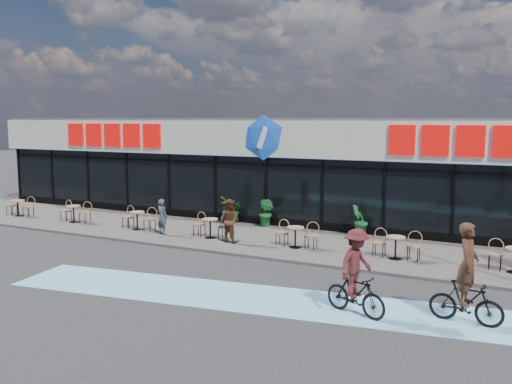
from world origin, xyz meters
TOP-DOWN VIEW (x-y plane):
  - ground at (0.00, 0.00)m, footprint 120.00×120.00m
  - sidewalk at (0.00, 4.50)m, footprint 44.00×5.00m
  - bike_lane at (4.00, -1.50)m, footprint 14.17×4.13m
  - building at (-0.00, 9.93)m, footprint 30.60×6.57m
  - bistro_set_0 at (-11.17, 3.77)m, footprint 1.54×0.62m
  - bistro_set_1 at (-7.70, 3.77)m, footprint 1.54×0.62m
  - bistro_set_2 at (-4.22, 3.77)m, footprint 1.54×0.62m
  - bistro_set_3 at (-0.75, 3.77)m, footprint 1.54×0.62m
  - bistro_set_4 at (2.72, 3.77)m, footprint 1.54×0.62m
  - bistro_set_5 at (6.19, 3.77)m, footprint 1.54×0.62m
  - potted_plant_left at (-1.44, 6.51)m, footprint 1.37×1.40m
  - potted_plant_mid at (0.19, 6.60)m, footprint 0.79×0.71m
  - potted_plant_right at (4.19, 6.54)m, footprint 0.82×0.86m
  - patron_left at (-2.76, 3.39)m, footprint 0.57×0.43m
  - patron_right at (0.24, 3.43)m, footprint 0.87×0.73m
  - cyclist_a at (8.77, -0.94)m, footprint 1.66×0.71m
  - cyclist_b at (6.40, -1.52)m, footprint 1.70×1.18m

SIDE VIEW (x-z plane):
  - ground at x=0.00m, z-range 0.00..0.00m
  - bike_lane at x=4.00m, z-range 0.00..0.01m
  - sidewalk at x=0.00m, z-range 0.00..0.10m
  - bistro_set_0 at x=-11.17m, z-range 0.11..1.01m
  - bistro_set_1 at x=-7.70m, z-range 0.11..1.01m
  - bistro_set_2 at x=-4.22m, z-range 0.11..1.01m
  - bistro_set_3 at x=-0.75m, z-range 0.11..1.01m
  - bistro_set_4 at x=2.72m, z-range 0.11..1.01m
  - bistro_set_5 at x=6.19m, z-range 0.11..1.01m
  - potted_plant_left at x=-1.44m, z-range 0.10..1.29m
  - potted_plant_mid at x=0.19m, z-range 0.10..1.30m
  - potted_plant_right at x=4.19m, z-range 0.10..1.32m
  - patron_left at x=-2.76m, z-range 0.10..1.50m
  - cyclist_a at x=8.77m, z-range -0.28..2.02m
  - patron_right at x=0.24m, z-range 0.10..1.69m
  - cyclist_b at x=6.40m, z-range -0.10..1.95m
  - building at x=0.00m, z-range -0.04..4.71m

